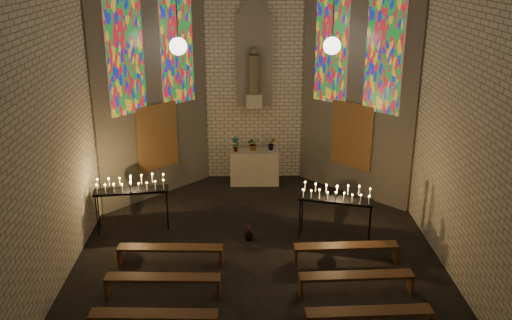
# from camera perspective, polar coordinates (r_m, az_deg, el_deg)

# --- Properties ---
(floor) EXTENTS (12.00, 12.00, 0.00)m
(floor) POSITION_cam_1_polar(r_m,az_deg,el_deg) (11.90, 0.33, -12.29)
(floor) COLOR black
(floor) RESTS_ON ground
(room) EXTENTS (8.22, 12.43, 7.00)m
(room) POSITION_cam_1_polar(r_m,az_deg,el_deg) (13.69, -0.01, 8.86)
(room) COLOR beige
(room) RESTS_ON ground
(altar) EXTENTS (1.40, 0.60, 1.00)m
(altar) POSITION_cam_1_polar(r_m,az_deg,el_deg) (16.58, -0.16, -0.70)
(altar) COLOR beige
(altar) RESTS_ON ground
(flower_vase_left) EXTENTS (0.26, 0.20, 0.44)m
(flower_vase_left) POSITION_cam_1_polar(r_m,az_deg,el_deg) (16.27, -2.09, 1.57)
(flower_vase_left) COLOR #4C723F
(flower_vase_left) RESTS_ON altar
(flower_vase_center) EXTENTS (0.43, 0.39, 0.39)m
(flower_vase_center) POSITION_cam_1_polar(r_m,az_deg,el_deg) (16.40, -0.28, 1.64)
(flower_vase_center) COLOR #4C723F
(flower_vase_center) RESTS_ON altar
(flower_vase_right) EXTENTS (0.25, 0.23, 0.38)m
(flower_vase_right) POSITION_cam_1_polar(r_m,az_deg,el_deg) (16.43, 1.56, 1.65)
(flower_vase_right) COLOR #4C723F
(flower_vase_right) RESTS_ON altar
(aisle_flower_pot) EXTENTS (0.22, 0.22, 0.38)m
(aisle_flower_pot) POSITION_cam_1_polar(r_m,az_deg,el_deg) (13.47, -0.73, -7.27)
(aisle_flower_pot) COLOR #4C723F
(aisle_flower_pot) RESTS_ON ground
(votive_stand_left) EXTENTS (1.80, 0.65, 1.30)m
(votive_stand_left) POSITION_cam_1_polar(r_m,az_deg,el_deg) (13.91, -12.40, -2.65)
(votive_stand_left) COLOR black
(votive_stand_left) RESTS_ON ground
(votive_stand_right) EXTENTS (1.77, 0.87, 1.26)m
(votive_stand_right) POSITION_cam_1_polar(r_m,az_deg,el_deg) (13.29, 8.02, -3.59)
(votive_stand_right) COLOR black
(votive_stand_right) RESTS_ON ground
(pew_left_0) EXTENTS (2.26, 0.40, 0.43)m
(pew_left_0) POSITION_cam_1_polar(r_m,az_deg,el_deg) (12.53, -8.57, -8.88)
(pew_left_0) COLOR #523017
(pew_left_0) RESTS_ON ground
(pew_right_0) EXTENTS (2.26, 0.40, 0.43)m
(pew_right_0) POSITION_cam_1_polar(r_m,az_deg,el_deg) (12.61, 8.98, -8.70)
(pew_right_0) COLOR #523017
(pew_right_0) RESTS_ON ground
(pew_left_1) EXTENTS (2.26, 0.40, 0.43)m
(pew_left_1) POSITION_cam_1_polar(r_m,az_deg,el_deg) (11.50, -9.30, -11.76)
(pew_left_1) COLOR #523017
(pew_left_1) RESTS_ON ground
(pew_right_1) EXTENTS (2.26, 0.40, 0.43)m
(pew_right_1) POSITION_cam_1_polar(r_m,az_deg,el_deg) (11.59, 9.99, -11.53)
(pew_right_1) COLOR #523017
(pew_right_1) RESTS_ON ground
(pew_left_2) EXTENTS (2.26, 0.40, 0.43)m
(pew_left_2) POSITION_cam_1_polar(r_m,az_deg,el_deg) (10.51, -10.19, -15.19)
(pew_left_2) COLOR #523017
(pew_left_2) RESTS_ON ground
(pew_right_2) EXTENTS (2.26, 0.40, 0.43)m
(pew_right_2) POSITION_cam_1_polar(r_m,az_deg,el_deg) (10.61, 11.22, -14.89)
(pew_right_2) COLOR #523017
(pew_right_2) RESTS_ON ground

